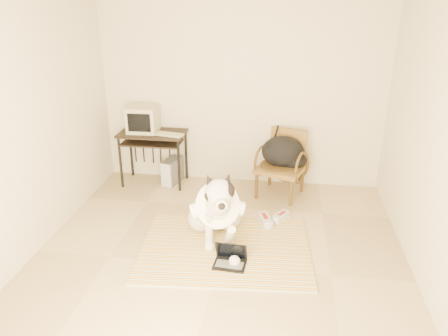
% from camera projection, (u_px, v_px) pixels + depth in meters
% --- Properties ---
extents(floor, '(4.50, 4.50, 0.00)m').
position_uv_depth(floor, '(217.00, 266.00, 4.57)').
color(floor, tan).
rests_on(floor, ground).
extents(wall_back, '(4.50, 0.00, 4.50)m').
position_uv_depth(wall_back, '(241.00, 91.00, 6.11)').
color(wall_back, beige).
rests_on(wall_back, floor).
extents(wall_front, '(4.50, 0.00, 4.50)m').
position_uv_depth(wall_front, '(138.00, 306.00, 1.99)').
color(wall_front, beige).
rests_on(wall_front, floor).
extents(wall_left, '(0.00, 4.50, 4.50)m').
position_uv_depth(wall_left, '(16.00, 135.00, 4.31)').
color(wall_left, beige).
rests_on(wall_left, floor).
extents(wall_right, '(0.00, 4.50, 4.50)m').
position_uv_depth(wall_right, '(443.00, 155.00, 3.79)').
color(wall_right, beige).
rests_on(wall_right, floor).
extents(rug, '(1.96, 1.56, 0.02)m').
position_uv_depth(rug, '(225.00, 248.00, 4.85)').
color(rug, gold).
rests_on(rug, floor).
extents(dog, '(0.70, 1.23, 0.96)m').
position_uv_depth(dog, '(216.00, 209.00, 4.92)').
color(dog, silver).
rests_on(dog, rug).
extents(laptop, '(0.35, 0.26, 0.23)m').
position_uv_depth(laptop, '(230.00, 259.00, 4.54)').
color(laptop, black).
rests_on(laptop, rug).
extents(computer_desk, '(0.95, 0.53, 0.78)m').
position_uv_depth(computer_desk, '(153.00, 140.00, 6.25)').
color(computer_desk, black).
rests_on(computer_desk, floor).
extents(crt_monitor, '(0.42, 0.40, 0.36)m').
position_uv_depth(crt_monitor, '(143.00, 119.00, 6.20)').
color(crt_monitor, '#ADA588').
rests_on(crt_monitor, computer_desk).
extents(desk_keyboard, '(0.42, 0.23, 0.03)m').
position_uv_depth(desk_keyboard, '(169.00, 134.00, 6.09)').
color(desk_keyboard, '#ADA588').
rests_on(desk_keyboard, computer_desk).
extents(pc_tower, '(0.26, 0.43, 0.38)m').
position_uv_depth(pc_tower, '(172.00, 171.00, 6.44)').
color(pc_tower, '#525255').
rests_on(pc_tower, floor).
extents(rattan_chair, '(0.75, 0.73, 0.90)m').
position_uv_depth(rattan_chair, '(282.00, 164.00, 6.00)').
color(rattan_chair, olive).
rests_on(rattan_chair, floor).
extents(backpack, '(0.62, 0.48, 0.43)m').
position_uv_depth(backpack, '(285.00, 153.00, 5.94)').
color(backpack, black).
rests_on(backpack, rattan_chair).
extents(sneaker_left, '(0.21, 0.33, 0.11)m').
position_uv_depth(sneaker_left, '(265.00, 221.00, 5.35)').
color(sneaker_left, white).
rests_on(sneaker_left, floor).
extents(sneaker_right, '(0.23, 0.29, 0.09)m').
position_uv_depth(sneaker_right, '(281.00, 217.00, 5.44)').
color(sneaker_right, white).
rests_on(sneaker_right, floor).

